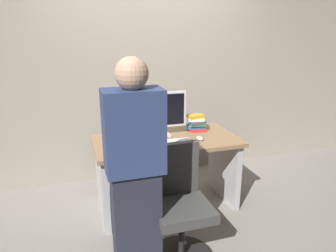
{
  "coord_description": "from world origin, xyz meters",
  "views": [
    {
      "loc": [
        -0.88,
        -2.83,
        1.8
      ],
      "look_at": [
        0.0,
        -0.05,
        0.9
      ],
      "focal_mm": 33.56,
      "sensor_mm": 36.0,
      "label": 1
    }
  ],
  "objects_px": {
    "person_at_desk": "(135,172)",
    "cup_by_monitor": "(124,135)",
    "office_chair": "(180,209)",
    "cup_near_keyboard": "(135,143)",
    "mouse": "(200,138)",
    "keyboard": "(169,142)",
    "book_stack": "(196,123)",
    "desk": "(167,160)",
    "monitor": "(160,112)"
  },
  "relations": [
    {
      "from": "office_chair",
      "to": "mouse",
      "type": "distance_m",
      "value": 0.85
    },
    {
      "from": "office_chair",
      "to": "cup_near_keyboard",
      "type": "height_order",
      "value": "office_chair"
    },
    {
      "from": "keyboard",
      "to": "mouse",
      "type": "distance_m",
      "value": 0.32
    },
    {
      "from": "keyboard",
      "to": "mouse",
      "type": "xyz_separation_m",
      "value": [
        0.32,
        0.0,
        0.01
      ]
    },
    {
      "from": "desk",
      "to": "cup_near_keyboard",
      "type": "height_order",
      "value": "cup_near_keyboard"
    },
    {
      "from": "person_at_desk",
      "to": "cup_near_keyboard",
      "type": "xyz_separation_m",
      "value": [
        0.15,
        0.68,
        -0.04
      ]
    },
    {
      "from": "person_at_desk",
      "to": "monitor",
      "type": "relative_size",
      "value": 3.03
    },
    {
      "from": "office_chair",
      "to": "cup_near_keyboard",
      "type": "distance_m",
      "value": 0.74
    },
    {
      "from": "desk",
      "to": "cup_by_monitor",
      "type": "height_order",
      "value": "cup_by_monitor"
    },
    {
      "from": "monitor",
      "to": "keyboard",
      "type": "height_order",
      "value": "monitor"
    },
    {
      "from": "person_at_desk",
      "to": "cup_by_monitor",
      "type": "distance_m",
      "value": 0.96
    },
    {
      "from": "desk",
      "to": "mouse",
      "type": "distance_m",
      "value": 0.42
    },
    {
      "from": "person_at_desk",
      "to": "book_stack",
      "type": "relative_size",
      "value": 7.93
    },
    {
      "from": "monitor",
      "to": "keyboard",
      "type": "distance_m",
      "value": 0.35
    },
    {
      "from": "cup_near_keyboard",
      "to": "cup_by_monitor",
      "type": "xyz_separation_m",
      "value": [
        -0.06,
        0.27,
        -0.01
      ]
    },
    {
      "from": "keyboard",
      "to": "cup_by_monitor",
      "type": "xyz_separation_m",
      "value": [
        -0.4,
        0.23,
        0.03
      ]
    },
    {
      "from": "keyboard",
      "to": "cup_near_keyboard",
      "type": "distance_m",
      "value": 0.35
    },
    {
      "from": "keyboard",
      "to": "cup_by_monitor",
      "type": "height_order",
      "value": "cup_by_monitor"
    },
    {
      "from": "mouse",
      "to": "cup_near_keyboard",
      "type": "xyz_separation_m",
      "value": [
        -0.66,
        -0.04,
        0.03
      ]
    },
    {
      "from": "book_stack",
      "to": "mouse",
      "type": "bearing_deg",
      "value": -105.4
    },
    {
      "from": "desk",
      "to": "mouse",
      "type": "bearing_deg",
      "value": -22.25
    },
    {
      "from": "office_chair",
      "to": "cup_by_monitor",
      "type": "bearing_deg",
      "value": 107.74
    },
    {
      "from": "cup_by_monitor",
      "to": "office_chair",
      "type": "bearing_deg",
      "value": -72.26
    },
    {
      "from": "desk",
      "to": "office_chair",
      "type": "bearing_deg",
      "value": -99.58
    },
    {
      "from": "person_at_desk",
      "to": "mouse",
      "type": "relative_size",
      "value": 16.39
    },
    {
      "from": "office_chair",
      "to": "monitor",
      "type": "distance_m",
      "value": 1.06
    },
    {
      "from": "office_chair",
      "to": "mouse",
      "type": "bearing_deg",
      "value": 55.67
    },
    {
      "from": "monitor",
      "to": "keyboard",
      "type": "relative_size",
      "value": 1.26
    },
    {
      "from": "keyboard",
      "to": "book_stack",
      "type": "distance_m",
      "value": 0.5
    },
    {
      "from": "person_at_desk",
      "to": "cup_by_monitor",
      "type": "height_order",
      "value": "person_at_desk"
    },
    {
      "from": "keyboard",
      "to": "cup_by_monitor",
      "type": "distance_m",
      "value": 0.46
    },
    {
      "from": "person_at_desk",
      "to": "mouse",
      "type": "height_order",
      "value": "person_at_desk"
    },
    {
      "from": "cup_by_monitor",
      "to": "book_stack",
      "type": "xyz_separation_m",
      "value": [
        0.79,
        0.06,
        0.04
      ]
    },
    {
      "from": "desk",
      "to": "office_chair",
      "type": "height_order",
      "value": "office_chair"
    },
    {
      "from": "mouse",
      "to": "monitor",
      "type": "bearing_deg",
      "value": 144.9
    },
    {
      "from": "monitor",
      "to": "mouse",
      "type": "bearing_deg",
      "value": -35.1
    },
    {
      "from": "desk",
      "to": "book_stack",
      "type": "bearing_deg",
      "value": 23.11
    },
    {
      "from": "cup_by_monitor",
      "to": "person_at_desk",
      "type": "bearing_deg",
      "value": -95.39
    },
    {
      "from": "desk",
      "to": "monitor",
      "type": "height_order",
      "value": "monitor"
    },
    {
      "from": "mouse",
      "to": "cup_by_monitor",
      "type": "height_order",
      "value": "cup_by_monitor"
    },
    {
      "from": "office_chair",
      "to": "keyboard",
      "type": "distance_m",
      "value": 0.73
    },
    {
      "from": "mouse",
      "to": "cup_near_keyboard",
      "type": "bearing_deg",
      "value": -176.22
    },
    {
      "from": "person_at_desk",
      "to": "mouse",
      "type": "xyz_separation_m",
      "value": [
        0.8,
        0.73,
        -0.07
      ]
    },
    {
      "from": "desk",
      "to": "cup_by_monitor",
      "type": "relative_size",
      "value": 16.01
    },
    {
      "from": "keyboard",
      "to": "desk",
      "type": "bearing_deg",
      "value": 88.23
    },
    {
      "from": "book_stack",
      "to": "office_chair",
      "type": "bearing_deg",
      "value": -119.05
    },
    {
      "from": "monitor",
      "to": "book_stack",
      "type": "bearing_deg",
      "value": 7.02
    },
    {
      "from": "cup_by_monitor",
      "to": "book_stack",
      "type": "relative_size",
      "value": 0.43
    },
    {
      "from": "book_stack",
      "to": "person_at_desk",
      "type": "bearing_deg",
      "value": -130.98
    },
    {
      "from": "monitor",
      "to": "office_chair",
      "type": "bearing_deg",
      "value": -96.23
    }
  ]
}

